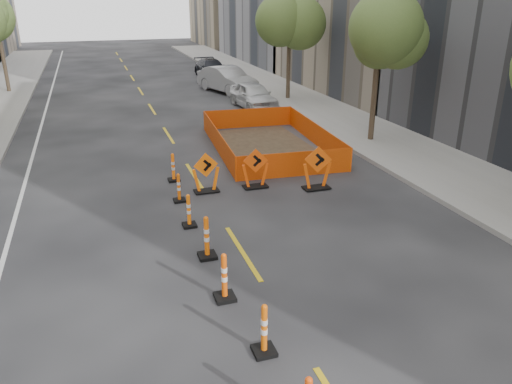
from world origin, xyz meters
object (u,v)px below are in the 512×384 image
object	(u,v)px
channelizer_3	(264,329)
channelizer_5	(207,237)
channelizer_6	(189,211)
channelizer_8	(173,167)
parked_car_mid	(227,80)
chevron_sign_right	(317,168)
parked_car_near	(253,95)
parked_car_far	(212,68)
chevron_sign_left	(206,173)
channelizer_7	(179,188)
chevron_sign_center	(255,168)
channelizer_4	(224,277)

from	to	relation	value
channelizer_3	channelizer_5	bearing A→B (deg)	92.64
channelizer_6	channelizer_8	bearing A→B (deg)	86.97
channelizer_8	parked_car_mid	xyz separation A→B (m)	(6.32, 15.97, 0.33)
channelizer_5	chevron_sign_right	bearing A→B (deg)	37.03
channelizer_5	parked_car_near	xyz separation A→B (m)	(6.56, 16.43, 0.17)
channelizer_3	parked_car_far	distance (m)	32.93
channelizer_6	chevron_sign_left	world-z (taller)	chevron_sign_left
channelizer_6	parked_car_near	bearing A→B (deg)	65.43
channelizer_3	channelizer_7	xyz separation A→B (m)	(-0.19, 7.69, -0.05)
chevron_sign_left	parked_car_far	world-z (taller)	chevron_sign_left
channelizer_8	chevron_sign_center	bearing A→B (deg)	-30.97
parked_car_near	parked_car_mid	world-z (taller)	parked_car_mid
chevron_sign_center	chevron_sign_right	world-z (taller)	chevron_sign_right
channelizer_3	parked_car_far	xyz separation A→B (m)	(6.79, 32.22, 0.16)
channelizer_6	channelizer_8	size ratio (longest dim) A/B	0.96
channelizer_4	parked_car_far	xyz separation A→B (m)	(7.02, 30.30, 0.13)
parked_car_far	channelizer_8	bearing A→B (deg)	-109.51
channelizer_5	channelizer_3	bearing A→B (deg)	-87.36
chevron_sign_left	channelizer_3	bearing A→B (deg)	-100.84
chevron_sign_left	channelizer_4	bearing A→B (deg)	-104.65
channelizer_5	parked_car_mid	bearing A→B (deg)	73.48
channelizer_5	channelizer_7	distance (m)	3.85
channelizer_7	channelizer_6	bearing A→B (deg)	-91.72
channelizer_5	parked_car_near	distance (m)	17.69
parked_car_mid	parked_car_far	world-z (taller)	parked_car_mid
chevron_sign_right	parked_car_far	bearing A→B (deg)	104.20
channelizer_6	parked_car_far	size ratio (longest dim) A/B	0.21
channelizer_6	parked_car_far	distance (m)	27.37
channelizer_8	channelizer_6	bearing A→B (deg)	-93.03
channelizer_5	parked_car_far	size ratio (longest dim) A/B	0.24
channelizer_8	parked_car_mid	bearing A→B (deg)	68.41
channelizer_4	parked_car_far	world-z (taller)	parked_car_far
channelizer_4	channelizer_6	world-z (taller)	channelizer_4
channelizer_3	channelizer_5	size ratio (longest dim) A/B	0.93
channelizer_4	chevron_sign_center	size ratio (longest dim) A/B	0.80
chevron_sign_right	parked_car_mid	size ratio (longest dim) A/B	0.30
chevron_sign_left	chevron_sign_right	size ratio (longest dim) A/B	0.91
chevron_sign_right	parked_car_far	xyz separation A→B (m)	(2.36, 24.90, -0.07)
channelizer_3	parked_car_near	size ratio (longest dim) A/B	0.24
parked_car_mid	channelizer_5	bearing A→B (deg)	-125.07
channelizer_6	parked_car_far	xyz separation A→B (m)	(7.04, 26.45, 0.20)
channelizer_7	chevron_sign_left	bearing A→B (deg)	27.28
channelizer_5	channelizer_6	world-z (taller)	channelizer_5
parked_car_near	chevron_sign_left	bearing A→B (deg)	-118.31
channelizer_5	channelizer_7	bearing A→B (deg)	90.24
channelizer_8	chevron_sign_left	bearing A→B (deg)	-58.50
parked_car_near	parked_car_mid	size ratio (longest dim) A/B	0.85
channelizer_4	chevron_sign_right	xyz separation A→B (m)	(4.66, 5.40, 0.20)
chevron_sign_left	parked_car_far	distance (m)	24.74
channelizer_4	channelizer_5	size ratio (longest dim) A/B	0.99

